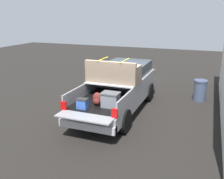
% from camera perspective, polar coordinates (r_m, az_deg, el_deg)
% --- Properties ---
extents(ground_plane, '(40.00, 40.00, 0.00)m').
position_cam_1_polar(ground_plane, '(10.44, 1.21, -4.89)').
color(ground_plane, black).
extents(pickup_truck, '(6.05, 2.06, 2.23)m').
position_cam_1_polar(pickup_truck, '(10.44, 1.94, 0.67)').
color(pickup_truck, gray).
rests_on(pickup_truck, ground_plane).
extents(trash_can, '(0.60, 0.60, 0.98)m').
position_cam_1_polar(trash_can, '(12.18, 19.36, -0.19)').
color(trash_can, '#3F4C66').
rests_on(trash_can, ground_plane).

